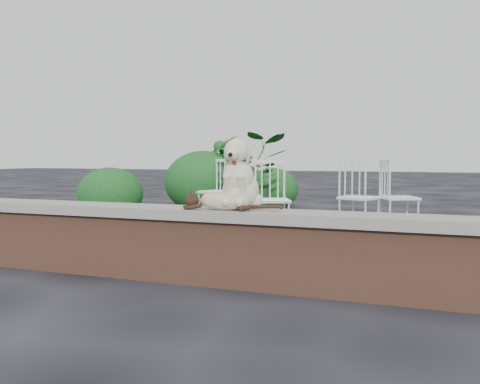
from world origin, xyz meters
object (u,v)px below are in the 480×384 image
(chair_c, at_px, (359,196))
(potted_plant_b, at_px, (221,173))
(chair_e, at_px, (399,196))
(dog, at_px, (241,174))
(chair_a, at_px, (272,199))
(chair_b, at_px, (216,191))
(cat, at_px, (224,200))
(potted_plant_a, at_px, (250,175))

(chair_c, height_order, potted_plant_b, potted_plant_b)
(chair_e, bearing_deg, chair_c, 87.01)
(dog, xyz_separation_m, chair_e, (0.97, 3.17, -0.38))
(dog, relative_size, potted_plant_b, 0.40)
(chair_a, height_order, potted_plant_b, potted_plant_b)
(chair_b, bearing_deg, chair_e, 20.09)
(chair_a, bearing_deg, cat, -105.65)
(chair_e, relative_size, chair_a, 1.00)
(chair_e, xyz_separation_m, chair_b, (-2.63, 0.15, 0.00))
(chair_a, relative_size, potted_plant_b, 0.69)
(chair_c, bearing_deg, potted_plant_a, -12.80)
(chair_c, height_order, chair_b, same)
(dog, distance_m, chair_b, 3.73)
(potted_plant_a, bearing_deg, dog, -71.13)
(chair_b, height_order, potted_plant_a, potted_plant_a)
(chair_c, distance_m, chair_e, 0.51)
(dog, distance_m, cat, 0.26)
(chair_b, bearing_deg, potted_plant_a, 99.81)
(chair_e, distance_m, chair_b, 2.63)
(chair_b, bearing_deg, chair_c, 14.45)
(dog, height_order, potted_plant_b, potted_plant_b)
(dog, relative_size, chair_c, 0.58)
(potted_plant_b, bearing_deg, chair_b, -69.33)
(dog, bearing_deg, chair_b, 112.72)
(dog, relative_size, chair_b, 0.58)
(chair_a, height_order, potted_plant_a, potted_plant_a)
(chair_c, relative_size, potted_plant_b, 0.69)
(chair_e, height_order, potted_plant_b, potted_plant_b)
(chair_c, distance_m, potted_plant_b, 3.50)
(cat, relative_size, chair_c, 0.94)
(potted_plant_b, bearing_deg, chair_c, -36.56)
(chair_b, xyz_separation_m, potted_plant_b, (-0.66, 1.74, 0.21))
(chair_e, height_order, chair_b, same)
(dog, xyz_separation_m, potted_plant_b, (-2.31, 5.06, -0.17))
(cat, bearing_deg, chair_c, 75.90)
(chair_e, xyz_separation_m, potted_plant_b, (-3.28, 1.89, 0.21))
(potted_plant_b, bearing_deg, potted_plant_a, -44.22)
(chair_b, distance_m, potted_plant_a, 0.94)
(chair_c, relative_size, chair_b, 1.00)
(dog, height_order, chair_c, dog)
(potted_plant_a, xyz_separation_m, potted_plant_b, (-0.87, 0.85, 0.00))
(chair_e, relative_size, potted_plant_b, 0.69)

